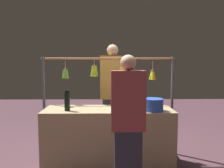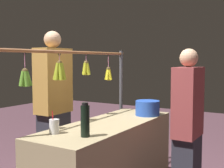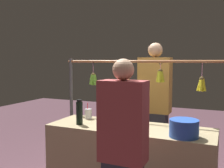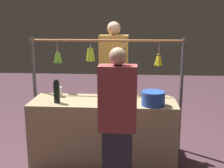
% 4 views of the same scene
% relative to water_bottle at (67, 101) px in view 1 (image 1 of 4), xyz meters
% --- Properties ---
extents(ground_plane, '(12.00, 12.00, 0.00)m').
position_rel_water_bottle_xyz_m(ground_plane, '(-0.56, -0.13, -0.96)').
color(ground_plane, '#51343E').
extents(market_counter, '(1.80, 0.61, 0.82)m').
position_rel_water_bottle_xyz_m(market_counter, '(-0.56, -0.13, -0.55)').
color(market_counter, tan).
rests_on(market_counter, ground).
extents(display_rack, '(2.10, 0.13, 1.58)m').
position_rel_water_bottle_xyz_m(display_rack, '(-0.53, -0.56, 0.16)').
color(display_rack, '#4C4C51').
rests_on(display_rack, ground).
extents(water_bottle, '(0.07, 0.07, 0.28)m').
position_rel_water_bottle_xyz_m(water_bottle, '(0.00, 0.00, 0.00)').
color(water_bottle, black).
rests_on(water_bottle, market_counter).
extents(blue_bucket, '(0.27, 0.27, 0.17)m').
position_rel_water_bottle_xyz_m(blue_bucket, '(-1.16, 0.03, -0.05)').
color(blue_bucket, '#264EB2').
rests_on(blue_bucket, market_counter).
extents(drink_cup, '(0.09, 0.09, 0.20)m').
position_rel_water_bottle_xyz_m(drink_cup, '(0.05, -0.29, -0.07)').
color(drink_cup, silver).
rests_on(drink_cup, market_counter).
extents(vendor_person, '(0.42, 0.23, 1.78)m').
position_rel_water_bottle_xyz_m(vendor_person, '(-0.63, -0.92, -0.08)').
color(vendor_person, '#2D2D38').
rests_on(vendor_person, ground).
extents(customer_person, '(0.37, 0.20, 1.56)m').
position_rel_water_bottle_xyz_m(customer_person, '(-0.77, 0.62, -0.19)').
color(customer_person, '#2D2D38').
rests_on(customer_person, ground).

